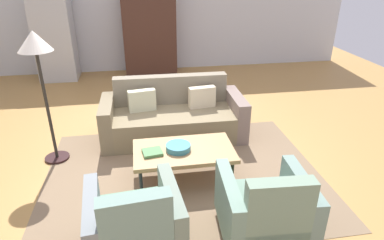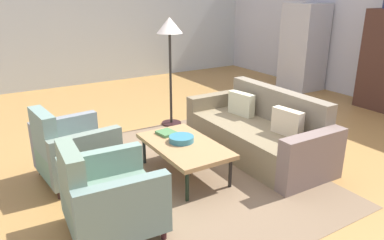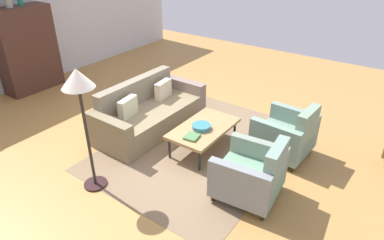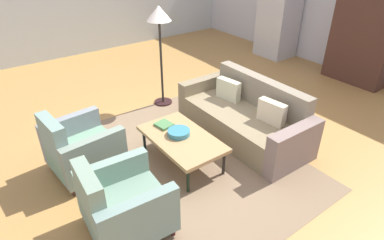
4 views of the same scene
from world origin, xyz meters
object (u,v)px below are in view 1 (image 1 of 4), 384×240
object	(u,v)px
book_stack	(152,152)
armchair_right	(266,213)
coffee_table	(184,152)
floor_lamp	(37,54)
refrigerator	(55,38)
couch	(173,117)
armchair_left	(135,228)
fruit_bowl	(178,147)
cabinet	(150,35)

from	to	relation	value
book_stack	armchair_right	bearing A→B (deg)	-49.31
coffee_table	floor_lamp	distance (m)	2.09
book_stack	refrigerator	world-z (taller)	refrigerator
couch	coffee_table	size ratio (longest dim) A/B	1.76
armchair_left	floor_lamp	bearing A→B (deg)	113.81
fruit_bowl	floor_lamp	size ratio (longest dim) A/B	0.17
cabinet	armchair_right	bearing A→B (deg)	-82.43
book_stack	refrigerator	bearing A→B (deg)	112.80
couch	refrigerator	distance (m)	3.94
fruit_bowl	refrigerator	xyz separation A→B (m)	(-2.16, 4.37, 0.49)
book_stack	floor_lamp	size ratio (longest dim) A/B	0.14
armchair_right	fruit_bowl	size ratio (longest dim) A/B	2.97
couch	book_stack	bearing A→B (deg)	73.54
coffee_table	armchair_left	xyz separation A→B (m)	(-0.59, -1.17, -0.02)
armchair_right	floor_lamp	size ratio (longest dim) A/B	0.51
book_stack	armchair_left	bearing A→B (deg)	-100.89
armchair_left	refrigerator	bearing A→B (deg)	101.13
coffee_table	cabinet	xyz separation A→B (m)	(-0.15, 4.48, 0.53)
couch	fruit_bowl	bearing A→B (deg)	87.44
armchair_right	coffee_table	bearing A→B (deg)	120.73
couch	refrigerator	bearing A→B (deg)	-54.31
fruit_bowl	cabinet	world-z (taller)	cabinet
armchair_left	cabinet	bearing A→B (deg)	80.23
armchair_right	fruit_bowl	distance (m)	1.34
coffee_table	cabinet	size ratio (longest dim) A/B	0.67
book_stack	floor_lamp	bearing A→B (deg)	149.22
refrigerator	floor_lamp	bearing A→B (deg)	-80.90
refrigerator	floor_lamp	world-z (taller)	refrigerator
coffee_table	book_stack	size ratio (longest dim) A/B	4.82
coffee_table	fruit_bowl	world-z (taller)	fruit_bowl
coffee_table	floor_lamp	size ratio (longest dim) A/B	0.70
coffee_table	armchair_right	world-z (taller)	armchair_right
couch	floor_lamp	distance (m)	2.06
coffee_table	fruit_bowl	bearing A→B (deg)	180.00
coffee_table	fruit_bowl	xyz separation A→B (m)	(-0.07, 0.00, 0.07)
refrigerator	couch	bearing A→B (deg)	-55.01
armchair_left	book_stack	distance (m)	1.15
coffee_table	floor_lamp	world-z (taller)	floor_lamp
couch	refrigerator	size ratio (longest dim) A/B	1.14
floor_lamp	cabinet	bearing A→B (deg)	68.37
armchair_left	book_stack	xyz separation A→B (m)	(0.22, 1.13, 0.07)
armchair_right	refrigerator	world-z (taller)	refrigerator
armchair_left	floor_lamp	distance (m)	2.42
fruit_bowl	cabinet	bearing A→B (deg)	91.13
fruit_bowl	armchair_right	bearing A→B (deg)	-60.41
book_stack	floor_lamp	world-z (taller)	floor_lamp
armchair_left	cabinet	distance (m)	5.69
armchair_right	cabinet	bearing A→B (deg)	101.24
coffee_table	armchair_right	xyz separation A→B (m)	(0.60, -1.17, -0.02)
couch	cabinet	distance (m)	3.35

